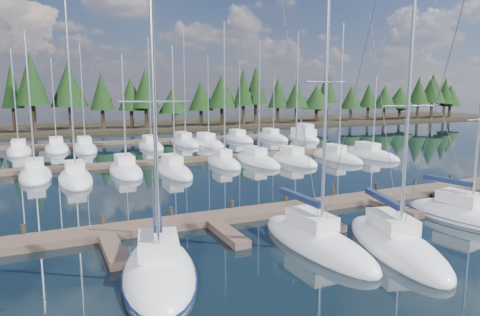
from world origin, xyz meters
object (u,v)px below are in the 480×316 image
front_sailboat_1 (159,272)px  front_sailboat_4 (465,216)px  front_sailboat_2 (316,241)px  motor_yacht_right (304,136)px  main_dock (298,210)px  front_sailboat_3 (395,244)px

front_sailboat_1 → front_sailboat_4: front_sailboat_1 is taller
front_sailboat_1 → front_sailboat_4: (19.06, 0.24, -0.01)m
front_sailboat_2 → motor_yacht_right: bearing=57.5°
front_sailboat_1 → motor_yacht_right: bearing=50.4°
main_dock → front_sailboat_4: 10.11m
front_sailboat_4 → front_sailboat_2: bearing=179.8°
motor_yacht_right → main_dock: bearing=-123.6°
front_sailboat_3 → motor_yacht_right: front_sailboat_3 is taller
main_dock → front_sailboat_4: bearing=-33.5°
front_sailboat_3 → front_sailboat_1: bearing=171.4°
front_sailboat_1 → front_sailboat_3: size_ratio=1.04×
main_dock → front_sailboat_1: front_sailboat_1 is taller
main_dock → front_sailboat_2: size_ratio=2.94×
front_sailboat_1 → front_sailboat_2: bearing=1.9°
main_dock → front_sailboat_1: 12.12m
main_dock → motor_yacht_right: 43.19m
front_sailboat_3 → front_sailboat_2: bearing=149.3°
front_sailboat_4 → motor_yacht_right: (15.49, 41.54, 0.20)m
front_sailboat_3 → motor_yacht_right: size_ratio=1.51×
front_sailboat_2 → main_dock: bearing=65.5°
front_sailboat_2 → motor_yacht_right: (26.44, 41.50, 0.17)m
front_sailboat_4 → motor_yacht_right: front_sailboat_4 is taller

